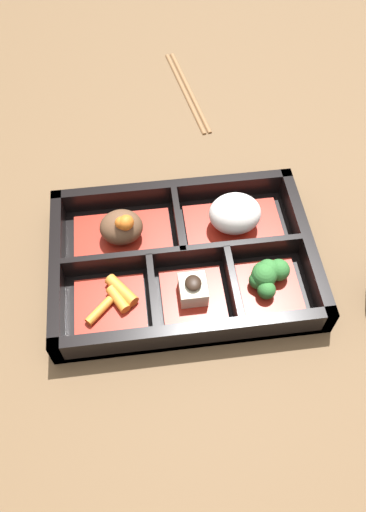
{
  "coord_description": "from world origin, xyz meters",
  "views": [
    {
      "loc": [
        -0.04,
        -0.35,
        0.55
      ],
      "look_at": [
        0.0,
        0.0,
        0.03
      ],
      "focal_mm": 35.0,
      "sensor_mm": 36.0,
      "label": 1
    }
  ],
  "objects": [
    {
      "name": "ground_plane",
      "position": [
        0.0,
        0.0,
        0.0
      ],
      "size": [
        3.0,
        3.0,
        0.0
      ],
      "primitive_type": "plane",
      "color": "brown"
    },
    {
      "name": "bento_base",
      "position": [
        0.0,
        0.0,
        0.01
      ],
      "size": [
        0.33,
        0.23,
        0.01
      ],
      "color": "black",
      "rests_on": "ground_plane"
    },
    {
      "name": "bento_rim",
      "position": [
        0.0,
        -0.0,
        0.02
      ],
      "size": [
        0.33,
        0.23,
        0.04
      ],
      "color": "black",
      "rests_on": "ground_plane"
    },
    {
      "name": "bowl_stew",
      "position": [
        -0.07,
        0.05,
        0.03
      ],
      "size": [
        0.13,
        0.08,
        0.06
      ],
      "color": "maroon",
      "rests_on": "bento_base"
    },
    {
      "name": "bowl_rice",
      "position": [
        0.07,
        0.05,
        0.03
      ],
      "size": [
        0.13,
        0.08,
        0.05
      ],
      "color": "maroon",
      "rests_on": "bento_base"
    },
    {
      "name": "bowl_carrots",
      "position": [
        -0.09,
        -0.05,
        0.02
      ],
      "size": [
        0.09,
        0.08,
        0.02
      ],
      "color": "maroon",
      "rests_on": "bento_base"
    },
    {
      "name": "bowl_tofu",
      "position": [
        0.01,
        -0.05,
        0.02
      ],
      "size": [
        0.08,
        0.08,
        0.04
      ],
      "color": "maroon",
      "rests_on": "bento_base"
    },
    {
      "name": "bowl_greens",
      "position": [
        0.1,
        -0.04,
        0.03
      ],
      "size": [
        0.07,
        0.08,
        0.04
      ],
      "color": "maroon",
      "rests_on": "bento_base"
    },
    {
      "name": "chopsticks",
      "position": [
        0.05,
        0.35,
        0.0
      ],
      "size": [
        0.05,
        0.21,
        0.01
      ],
      "color": "brown",
      "rests_on": "ground_plane"
    }
  ]
}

